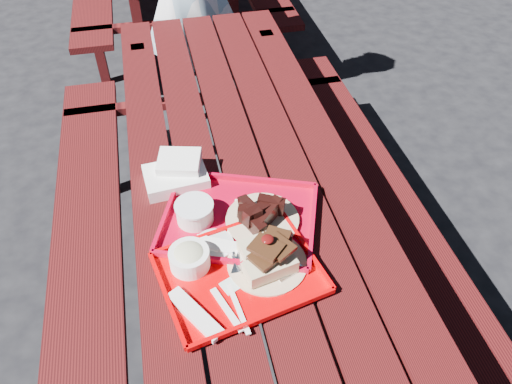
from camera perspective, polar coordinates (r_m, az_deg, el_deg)
ground at (r=2.20m, az=-0.88°, el=-12.75°), size 60.00×60.00×0.00m
picnic_table_near at (r=1.76m, az=-1.07°, el=-2.75°), size 1.41×2.40×0.75m
near_tray at (r=1.35m, az=-2.28°, el=-8.18°), size 0.47×0.40×0.13m
far_tray at (r=1.47m, az=-2.27°, el=-3.00°), size 0.53×0.48×0.07m
white_cloth at (r=1.61m, az=-9.03°, el=2.14°), size 0.21×0.17×0.08m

